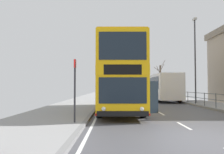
% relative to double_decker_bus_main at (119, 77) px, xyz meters
% --- Properties ---
extents(ground, '(15.80, 140.00, 0.20)m').
position_rel_double_decker_bus_main_xyz_m(ground, '(1.89, -8.31, -2.32)').
color(ground, '#49494E').
extents(double_decker_bus_main, '(3.23, 10.45, 4.50)m').
position_rel_double_decker_bus_main_xyz_m(double_decker_bus_main, '(0.00, 0.00, 0.00)').
color(double_decker_bus_main, '#F4B20F').
rests_on(double_decker_bus_main, ground).
extents(background_bus_far_lane, '(2.87, 10.32, 3.10)m').
position_rel_double_decker_bus_main_xyz_m(background_bus_far_lane, '(5.42, 12.83, -0.66)').
color(background_bus_far_lane, white).
rests_on(background_bus_far_lane, ground).
extents(pedestrian_railing_far_kerb, '(0.05, 34.76, 1.07)m').
position_rel_double_decker_bus_main_xyz_m(pedestrian_railing_far_kerb, '(7.06, 10.06, -1.49)').
color(pedestrian_railing_far_kerb, '#2D3338').
rests_on(pedestrian_railing_far_kerb, ground).
extents(bus_stop_sign_near, '(0.08, 0.44, 2.75)m').
position_rel_double_decker_bus_main_xyz_m(bus_stop_sign_near, '(-2.10, -5.70, -0.53)').
color(bus_stop_sign_near, '#2D2D33').
rests_on(bus_stop_sign_near, ground).
extents(street_lamp_far_side, '(0.28, 0.60, 8.35)m').
position_rel_double_decker_bus_main_xyz_m(street_lamp_far_side, '(7.71, 7.51, 2.58)').
color(street_lamp_far_side, '#38383D').
rests_on(street_lamp_far_side, ground).
extents(bare_tree_far_00, '(2.43, 1.46, 6.89)m').
position_rel_double_decker_bus_main_xyz_m(bare_tree_far_00, '(9.06, 31.45, 0.90)').
color(bare_tree_far_00, brown).
rests_on(bare_tree_far_00, ground).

